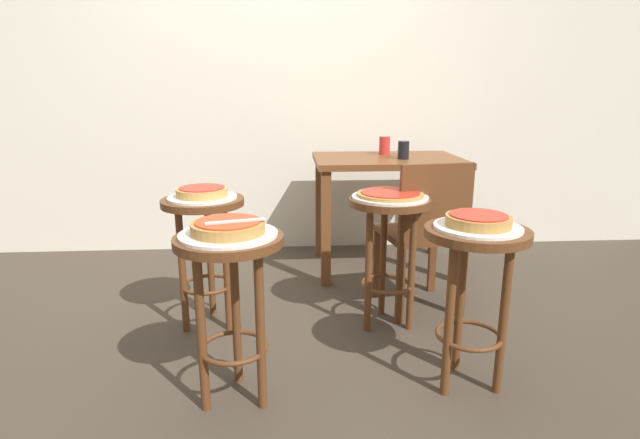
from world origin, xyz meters
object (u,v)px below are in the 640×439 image
Objects in this scene: pizza_middle at (478,220)px; pizza_rear at (202,192)px; serving_plate_leftside at (390,197)px; pizza_server_knife at (235,221)px; stool_leftside at (389,231)px; pizza_leftside at (390,194)px; cup_near_edge at (403,150)px; condiment_shaker at (401,150)px; serving_plate_rear at (202,197)px; dining_table at (387,177)px; cup_far_edge at (385,146)px; stool_rear at (204,232)px; stool_middle at (474,270)px; serving_plate_middle at (478,227)px; stool_foreground at (231,279)px; serving_plate_foreground at (228,234)px; wooden_chair at (425,231)px; pizza_foreground at (228,227)px.

pizza_rear is at bearing 151.32° from pizza_middle.
serving_plate_leftside is (-0.23, 0.58, -0.03)m from pizza_middle.
stool_leftside is at bearing 27.54° from pizza_server_knife.
pizza_leftside is 2.88× the size of cup_near_edge.
serving_plate_leftside is at bearing -107.34° from cup_near_edge.
pizza_rear is (-0.94, 0.06, 0.01)m from pizza_leftside.
pizza_rear is at bearing 94.02° from pizza_server_knife.
pizza_leftside reaches higher than serving_plate_leftside.
pizza_server_knife is at bearing -121.85° from condiment_shaker.
pizza_server_knife is at bearing -71.46° from serving_plate_rear.
dining_table is at bearing 36.54° from pizza_rear.
cup_far_edge is 1.52× the size of condiment_shaker.
pizza_middle is at bearing -68.60° from stool_leftside.
stool_rear is 2.00× the size of serving_plate_rear.
stool_middle is 1.52m from condiment_shaker.
serving_plate_middle is at bearing -68.60° from pizza_leftside.
pizza_rear is at bearing 0.00° from stool_rear.
pizza_server_knife is (0.23, -0.69, 0.23)m from stool_rear.
cup_far_edge is (0.16, 1.01, 0.13)m from pizza_leftside.
pizza_leftside is at bearing 0.00° from serving_plate_leftside.
stool_rear is at bearing 176.56° from pizza_leftside.
pizza_rear reaches higher than stool_middle.
stool_foreground is at bearing 131.79° from pizza_server_knife.
serving_plate_foreground is 0.43× the size of wooden_chair.
stool_middle and stool_leftside have the same top height.
serving_plate_foreground is at bearing -63.43° from stool_foreground.
dining_table is at bearing 92.82° from stool_middle.
stool_leftside is (-0.23, 0.58, -0.18)m from serving_plate_middle.
stool_leftside is 5.93× the size of cup_near_edge.
serving_plate_foreground is 0.53× the size of stool_rear.
pizza_middle reaches higher than stool_middle.
dining_table is (0.89, 1.48, -0.05)m from serving_plate_foreground.
pizza_rear is 1.46m from cup_far_edge.
condiment_shaker reaches higher than pizza_leftside.
serving_plate_foreground is at bearing 180.00° from pizza_foreground.
pizza_middle is at bearing -90.40° from wooden_chair.
serving_plate_rear is 1.38m from cup_near_edge.
stool_rear is at bearing -148.76° from cup_near_edge.
wooden_chair is at bearing 25.82° from pizza_server_knife.
cup_near_edge reaches higher than serving_plate_rear.
stool_foreground is at bearing -141.26° from wooden_chair.
cup_far_edge is (1.10, 0.95, 0.15)m from serving_plate_rear.
cup_near_edge is (0.01, 1.35, 0.11)m from pizza_middle.
pizza_rear is 0.30× the size of wooden_chair.
pizza_rear is 3.11× the size of condiment_shaker.
wooden_chair is at bearing 89.60° from serving_plate_middle.
stool_middle is 5.93× the size of cup_near_edge.
wooden_chair is (0.97, 0.77, -0.25)m from pizza_foreground.
pizza_leftside reaches higher than stool_foreground.
serving_plate_leftside is at bearing -3.44° from pizza_rear.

